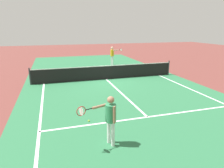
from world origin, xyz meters
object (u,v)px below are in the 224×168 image
at_px(net, 106,72).
at_px(tennis_ball_mid_court, 89,121).
at_px(player_near, 110,116).
at_px(player_far, 112,54).

relative_size(net, tennis_ball_mid_court, 149.61).
distance_m(net, tennis_ball_mid_court, 6.56).
height_order(player_near, player_far, player_far).
bearing_deg(tennis_ball_mid_court, player_near, -78.71).
height_order(net, player_far, player_far).
bearing_deg(player_near, net, 75.83).
distance_m(net, player_near, 8.10).
distance_m(player_far, tennis_ball_mid_court, 12.03).
relative_size(net, player_near, 6.34).
xyz_separation_m(net, player_near, (-1.98, -7.84, 0.47)).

